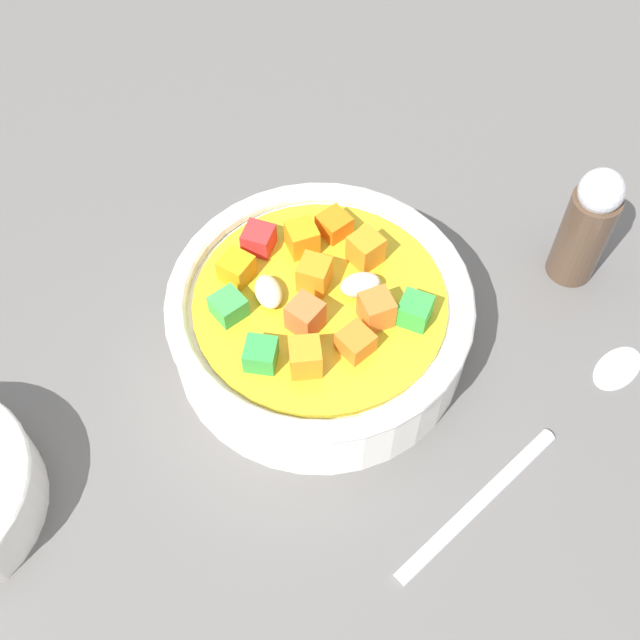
# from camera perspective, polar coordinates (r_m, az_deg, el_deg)

# --- Properties ---
(ground_plane) EXTENTS (1.40, 1.40, 0.02)m
(ground_plane) POSITION_cam_1_polar(r_m,az_deg,el_deg) (0.52, 0.00, -2.13)
(ground_plane) COLOR #565451
(soup_bowl_main) EXTENTS (0.18, 0.18, 0.07)m
(soup_bowl_main) POSITION_cam_1_polar(r_m,az_deg,el_deg) (0.48, -0.01, 0.24)
(soup_bowl_main) COLOR white
(soup_bowl_main) RESTS_ON ground_plane
(spoon) EXTENTS (0.11, 0.19, 0.01)m
(spoon) POSITION_cam_1_polar(r_m,az_deg,el_deg) (0.49, 15.42, -8.05)
(spoon) COLOR silver
(spoon) RESTS_ON ground_plane
(pepper_shaker) EXTENTS (0.03, 0.03, 0.09)m
(pepper_shaker) POSITION_cam_1_polar(r_m,az_deg,el_deg) (0.53, 18.25, 6.32)
(pepper_shaker) COLOR #4C3828
(pepper_shaker) RESTS_ON ground_plane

